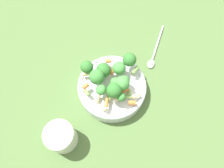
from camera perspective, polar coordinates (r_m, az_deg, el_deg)
The scene contains 5 objects.
ground_plane at distance 0.75m, azimuth 0.00°, elevation -1.85°, with size 3.00×3.00×0.00m, color #4C6B38.
bowl at distance 0.72m, azimuth 0.00°, elevation -1.04°, with size 0.22×0.22×0.05m.
pasta_salad at distance 0.66m, azimuth -0.33°, elevation 1.77°, with size 0.19×0.17×0.08m.
cup at distance 0.67m, azimuth -13.16°, elevation -13.30°, with size 0.09×0.09×0.09m.
spoon at distance 0.82m, azimuth 10.96°, elevation 7.74°, with size 0.11×0.18×0.01m.
Camera 1 is at (0.04, 0.27, 0.70)m, focal length 35.00 mm.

